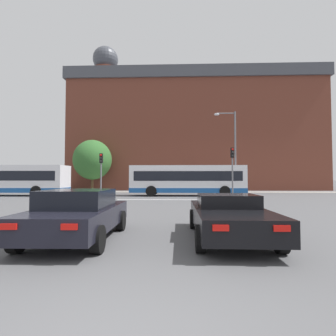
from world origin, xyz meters
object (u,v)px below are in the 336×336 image
Objects in this scene: pedestrian_waiting at (141,184)px; pedestrian_walking_east at (209,183)px; car_saloon_left at (78,214)px; street_lamp_junction at (232,145)px; pedestrian_walking_west at (194,183)px; bus_crossing_lead at (187,180)px; traffic_light_near_right at (232,165)px; traffic_light_near_left at (101,168)px; car_roadster_right at (228,216)px; bus_crossing_trailing at (6,180)px.

pedestrian_walking_east is (8.60, 0.58, 0.05)m from pedestrian_waiting.
street_lamp_junction reaches higher than car_saloon_left.
pedestrian_walking_west reaches higher than pedestrian_waiting.
traffic_light_near_right is (3.50, -4.02, 1.25)m from bus_crossing_lead.
car_roadster_right is at bearing -61.02° from traffic_light_near_left.
bus_crossing_lead is 5.47m from traffic_light_near_right.
traffic_light_near_left is at bearing 116.67° from bus_crossing_lead.
pedestrian_walking_east is (-0.44, 11.90, -1.74)m from traffic_light_near_right.
bus_crossing_trailing is (-13.91, 17.73, 0.85)m from car_saloon_left.
pedestrian_walking_west is (18.69, 7.58, -0.49)m from bus_crossing_trailing.
car_roadster_right is at bearing 179.66° from pedestrian_walking_west.
bus_crossing_lead is (3.71, 18.12, 0.84)m from car_saloon_left.
pedestrian_walking_west is (-2.42, 11.20, -1.73)m from traffic_light_near_right.
street_lamp_junction reaches higher than pedestrian_waiting.
traffic_light_near_right reaches higher than car_roadster_right.
traffic_light_near_left is (-7.34, -3.69, 1.00)m from bus_crossing_lead.
pedestrian_walking_east is at bearing 48.08° from traffic_light_near_left.
bus_crossing_trailing is at bearing 170.28° from traffic_light_near_right.
bus_crossing_trailing is 22.27m from pedestrian_walking_east.
pedestrian_walking_east is at bearing -69.39° from pedestrian_walking_west.
traffic_light_near_right is at bearing -166.77° from pedestrian_walking_west.
traffic_light_near_right reaches higher than traffic_light_near_left.
street_lamp_junction reaches higher than traffic_light_near_right.
car_saloon_left is at bearing -117.06° from traffic_light_near_right.
pedestrian_walking_east is at bearing 74.52° from car_saloon_left.
pedestrian_walking_west reaches higher than car_roadster_right.
pedestrian_waiting is (-5.55, 7.31, -0.54)m from bus_crossing_lead.
traffic_light_near_left reaches higher than pedestrian_walking_west.
pedestrian_walking_west is at bearing -35.10° from pedestrian_waiting.
car_saloon_left is 2.40× the size of pedestrian_walking_east.
traffic_light_near_left is 0.47× the size of street_lamp_junction.
car_roadster_right is at bearing -110.51° from pedestrian_waiting.
pedestrian_waiting is at bearing 37.21° from bus_crossing_lead.
car_roadster_right is 1.13× the size of traffic_light_near_right.
pedestrian_walking_west is at bearing -8.52° from bus_crossing_lead.
bus_crossing_lead is at bearing 36.12° from pedestrian_walking_east.
bus_crossing_lead is 0.93× the size of bus_crossing_trailing.
traffic_light_near_left is 2.19× the size of pedestrian_waiting.
bus_crossing_trailing reaches higher than pedestrian_walking_west.
car_roadster_right is 0.59× the size of street_lamp_junction.
traffic_light_near_right reaches higher than car_saloon_left.
pedestrian_waiting is at bearing 93.23° from car_saloon_left.
traffic_light_near_right is at bearing 77.96° from car_roadster_right.
street_lamp_junction is (21.76, -0.38, 3.22)m from bus_crossing_trailing.
bus_crossing_trailing is 6.83× the size of pedestrian_waiting.
car_roadster_right is 16.24m from traffic_light_near_left.
street_lamp_junction is (11.48, 2.91, 2.23)m from traffic_light_near_left.
bus_crossing_lead is 9.19m from pedestrian_waiting.
bus_crossing_trailing is 21.46m from traffic_light_near_right.
pedestrian_walking_west is at bearing 52.25° from traffic_light_near_left.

